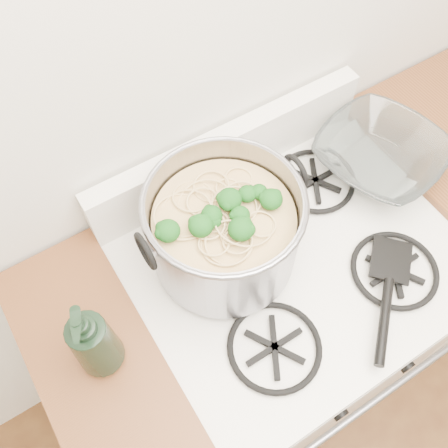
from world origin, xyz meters
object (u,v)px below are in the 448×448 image
at_px(stock_pot, 224,230).
at_px(bottle, 91,339).
at_px(spatula, 392,259).
at_px(gas_range, 279,326).
at_px(glass_bowl, 377,160).

height_order(stock_pot, bottle, bottle).
bearing_deg(spatula, gas_range, -168.54).
xyz_separation_m(spatula, bottle, (-0.66, 0.15, 0.11)).
bearing_deg(glass_bowl, spatula, -124.38).
relative_size(stock_pot, spatula, 1.18).
xyz_separation_m(stock_pot, spatula, (0.31, -0.22, -0.09)).
bearing_deg(bottle, stock_pot, 33.05).
bearing_deg(gas_range, stock_pot, 145.86).
bearing_deg(spatula, stock_pot, -167.55).
bearing_deg(glass_bowl, bottle, -174.12).
height_order(stock_pot, glass_bowl, stock_pot).
bearing_deg(gas_range, spatula, -36.34).
relative_size(gas_range, bottle, 3.83).
relative_size(stock_pot, bottle, 1.52).
xyz_separation_m(gas_range, glass_bowl, (0.33, 0.11, 0.50)).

